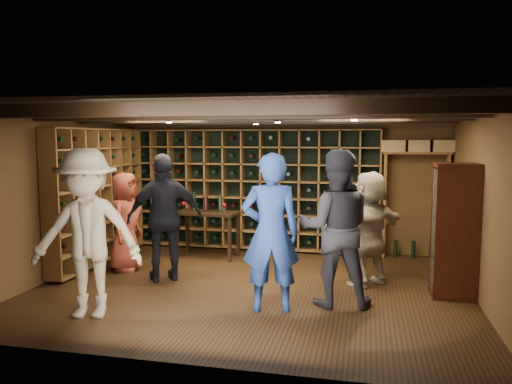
% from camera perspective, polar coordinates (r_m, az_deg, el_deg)
% --- Properties ---
extents(ground, '(6.00, 6.00, 0.00)m').
position_cam_1_polar(ground, '(7.21, -0.55, -10.80)').
color(ground, black).
rests_on(ground, ground).
extents(room_shell, '(6.00, 6.00, 6.00)m').
position_cam_1_polar(room_shell, '(6.95, -0.46, 8.76)').
color(room_shell, '#50361B').
rests_on(room_shell, ground).
extents(wine_rack_back, '(4.65, 0.30, 2.20)m').
position_cam_1_polar(wine_rack_back, '(9.33, -0.44, 0.32)').
color(wine_rack_back, brown).
rests_on(wine_rack_back, ground).
extents(wine_rack_left, '(0.30, 2.65, 2.20)m').
position_cam_1_polar(wine_rack_left, '(8.78, -17.56, -0.35)').
color(wine_rack_left, brown).
rests_on(wine_rack_left, ground).
extents(crate_shelf, '(1.20, 0.32, 2.07)m').
position_cam_1_polar(crate_shelf, '(9.09, 17.88, 2.50)').
color(crate_shelf, brown).
rests_on(crate_shelf, ground).
extents(display_cabinet, '(0.55, 0.50, 1.75)m').
position_cam_1_polar(display_cabinet, '(7.12, 21.69, -4.38)').
color(display_cabinet, black).
rests_on(display_cabinet, ground).
extents(man_blue_shirt, '(0.79, 0.61, 1.94)m').
position_cam_1_polar(man_blue_shirt, '(6.05, 1.69, -4.68)').
color(man_blue_shirt, navy).
rests_on(man_blue_shirt, ground).
extents(man_grey_suit, '(1.05, 0.87, 1.97)m').
position_cam_1_polar(man_grey_suit, '(6.35, 9.03, -4.09)').
color(man_grey_suit, black).
rests_on(man_grey_suit, ground).
extents(guest_red_floral, '(0.53, 0.78, 1.57)m').
position_cam_1_polar(guest_red_floral, '(8.22, -14.73, -3.28)').
color(guest_red_floral, maroon).
rests_on(guest_red_floral, ground).
extents(guest_woman_black, '(1.18, 0.97, 1.88)m').
position_cam_1_polar(guest_woman_black, '(7.47, -10.35, -2.90)').
color(guest_woman_black, black).
rests_on(guest_woman_black, ground).
extents(guest_khaki, '(1.42, 1.01, 1.99)m').
position_cam_1_polar(guest_khaki, '(6.19, -18.75, -4.49)').
color(guest_khaki, '#82755A').
rests_on(guest_khaki, ground).
extents(guest_beige, '(1.41, 1.44, 1.65)m').
position_cam_1_polar(guest_beige, '(7.32, 12.83, -4.07)').
color(guest_beige, tan).
rests_on(guest_beige, ground).
extents(tasting_table, '(1.12, 0.62, 1.09)m').
position_cam_1_polar(tasting_table, '(8.84, -5.61, -2.81)').
color(tasting_table, black).
rests_on(tasting_table, ground).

